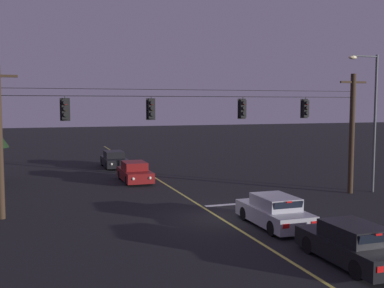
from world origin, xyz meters
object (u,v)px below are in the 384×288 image
at_px(traffic_light_right_inner, 306,108).
at_px(car_oncoming_trailing, 114,160).
at_px(car_waiting_second_near, 352,245).
at_px(street_lamp_corner, 371,111).
at_px(traffic_light_left_inner, 151,109).
at_px(car_waiting_near_lane, 274,212).
at_px(traffic_light_leftmost, 65,109).
at_px(car_oncoming_lead, 135,172).
at_px(traffic_light_centre, 243,109).

height_order(traffic_light_right_inner, car_oncoming_trailing, traffic_light_right_inner).
xyz_separation_m(traffic_light_right_inner, car_waiting_second_near, (-4.70, -10.40, -4.50)).
height_order(car_waiting_second_near, street_lamp_corner, street_lamp_corner).
bearing_deg(traffic_light_left_inner, car_waiting_near_lane, -51.21).
distance_m(traffic_light_leftmost, traffic_light_left_inner, 4.28).
bearing_deg(car_oncoming_lead, traffic_light_centre, -62.16).
relative_size(traffic_light_leftmost, street_lamp_corner, 0.15).
bearing_deg(traffic_light_leftmost, traffic_light_centre, 0.00).
xyz_separation_m(traffic_light_centre, street_lamp_corner, (8.48, -0.11, -0.15)).
relative_size(traffic_light_leftmost, traffic_light_right_inner, 1.00).
bearing_deg(traffic_light_leftmost, traffic_light_left_inner, 0.00).
xyz_separation_m(car_waiting_near_lane, car_oncoming_trailing, (-3.67, 21.28, -0.00)).
relative_size(car_oncoming_trailing, car_waiting_second_near, 1.02).
bearing_deg(car_oncoming_trailing, street_lamp_corner, -50.97).
xyz_separation_m(car_oncoming_lead, street_lamp_corner, (12.84, -8.38, 4.35)).
distance_m(traffic_light_left_inner, traffic_light_centre, 5.16).
height_order(traffic_light_left_inner, traffic_light_right_inner, same).
bearing_deg(traffic_light_leftmost, car_oncoming_lead, 58.50).
relative_size(traffic_light_left_inner, car_waiting_second_near, 0.28).
bearing_deg(street_lamp_corner, traffic_light_left_inner, 179.55).
distance_m(traffic_light_leftmost, car_waiting_second_near, 14.29).
bearing_deg(traffic_light_centre, street_lamp_corner, -0.72).
xyz_separation_m(traffic_light_right_inner, car_oncoming_trailing, (-8.54, 15.98, -4.50)).
bearing_deg(car_oncoming_lead, street_lamp_corner, -33.11).
bearing_deg(car_waiting_second_near, car_oncoming_trailing, 98.27).
distance_m(traffic_light_leftmost, traffic_light_right_inner, 13.40).
relative_size(traffic_light_leftmost, traffic_light_centre, 1.00).
xyz_separation_m(car_waiting_near_lane, street_lamp_corner, (9.38, 5.19, 4.35)).
bearing_deg(car_oncoming_lead, car_waiting_second_near, -78.98).
distance_m(car_oncoming_lead, car_oncoming_trailing, 7.71).
bearing_deg(car_waiting_second_near, traffic_light_centre, 85.97).
xyz_separation_m(traffic_light_leftmost, car_waiting_second_near, (8.70, -10.40, -4.50)).
bearing_deg(traffic_light_right_inner, car_oncoming_trailing, 118.11).
relative_size(traffic_light_centre, car_oncoming_trailing, 0.28).
height_order(traffic_light_leftmost, car_waiting_second_near, traffic_light_leftmost).
bearing_deg(car_oncoming_lead, car_waiting_near_lane, -75.66).
bearing_deg(car_oncoming_lead, traffic_light_left_inner, -95.45).
bearing_deg(car_waiting_near_lane, traffic_light_centre, 80.36).
height_order(car_oncoming_lead, car_waiting_second_near, same).
height_order(car_waiting_near_lane, car_oncoming_trailing, same).
xyz_separation_m(car_oncoming_trailing, car_waiting_second_near, (3.83, -26.38, 0.00)).
relative_size(car_waiting_second_near, street_lamp_corner, 0.52).
distance_m(traffic_light_left_inner, car_waiting_near_lane, 8.15).
height_order(traffic_light_left_inner, street_lamp_corner, street_lamp_corner).
height_order(car_oncoming_lead, car_oncoming_trailing, same).
xyz_separation_m(traffic_light_left_inner, car_oncoming_trailing, (0.59, 15.98, -4.50)).
relative_size(traffic_light_right_inner, car_oncoming_lead, 0.28).
distance_m(traffic_light_right_inner, car_waiting_second_near, 12.26).
distance_m(traffic_light_right_inner, car_oncoming_trailing, 18.67).
bearing_deg(traffic_light_right_inner, car_oncoming_lead, 135.23).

